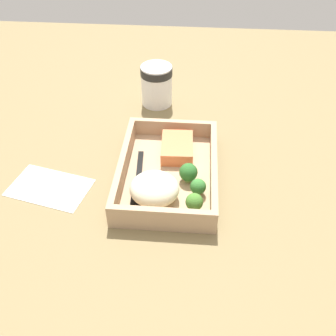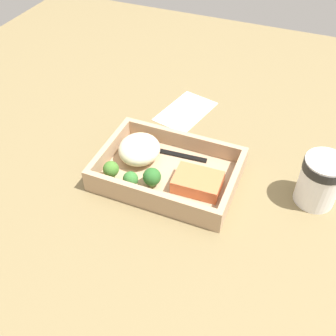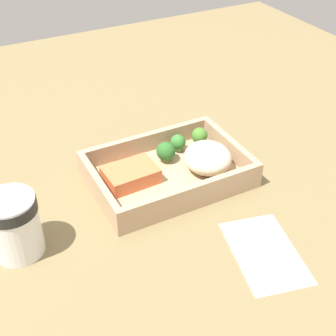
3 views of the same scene
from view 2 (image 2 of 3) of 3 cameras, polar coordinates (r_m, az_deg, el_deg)
The scene contains 11 objects.
ground_plane at distance 81.35cm, azimuth -0.00°, elevation -1.88°, with size 160.00×160.00×2.00cm, color olive.
takeout_tray at distance 80.22cm, azimuth -0.00°, elevation -1.08°, with size 27.84×19.18×1.20cm, color tan.
tray_rim at distance 78.50cm, azimuth -0.00°, elevation 0.19°, with size 27.84×19.18×3.74cm.
salmon_fillet at distance 76.30cm, azimuth 4.32°, elevation -2.05°, with size 9.20×6.55×2.80cm, color #DE6E40.
mashed_potatoes at distance 81.57cm, azimuth -4.19°, elevation 2.74°, with size 8.61×9.15×5.18cm, color beige.
broccoli_floret_1 at distance 76.25cm, azimuth -5.46°, elevation -1.63°, with size 3.03×3.03×3.50cm.
broccoli_floret_2 at distance 76.14cm, azimuth -2.35°, elevation -1.31°, with size 3.60×3.60×3.97cm.
broccoli_floret_3 at distance 78.01cm, azimuth -8.27°, elevation -0.20°, with size 3.19×3.19×4.09cm.
fork at distance 84.17cm, azimuth -0.18°, elevation 2.28°, with size 15.88×2.80×0.44cm.
paper_cup at distance 77.64cm, azimuth 21.27°, elevation -1.46°, with size 7.83×7.83×10.20cm.
receipt_slip at distance 98.37cm, azimuth 2.60°, elevation 8.24°, with size 9.53×15.36×0.24cm, color white.
Camera 2 is at (-21.62, 52.68, 57.10)cm, focal length 42.00 mm.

